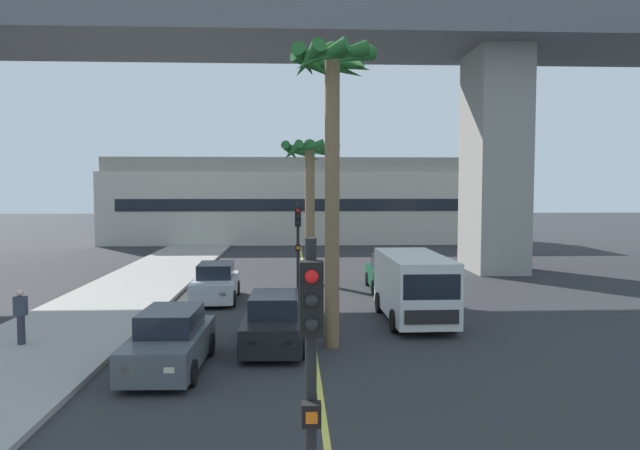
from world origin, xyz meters
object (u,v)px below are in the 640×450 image
car_queue_second (388,274)px  palm_tree_mid_median (332,110)px  traffic_light_median_near (311,383)px  car_queue_fourth (216,284)px  pedestrian_mid_block (21,316)px  car_queue_front (170,342)px  traffic_light_median_far (298,239)px  car_queue_third (274,323)px  palm_tree_near_median (309,174)px  delivery_van (414,285)px

car_queue_second → palm_tree_mid_median: size_ratio=0.46×
car_queue_second → traffic_light_median_near: (-4.25, -20.84, 1.99)m
car_queue_fourth → pedestrian_mid_block: pedestrian_mid_block is taller
car_queue_front → car_queue_fourth: bearing=90.2°
car_queue_front → traffic_light_median_near: traffic_light_median_near is taller
car_queue_second → traffic_light_median_far: (-4.22, -4.07, 1.99)m
car_queue_front → car_queue_second: bearing=56.7°
car_queue_front → traffic_light_median_near: size_ratio=0.99×
car_queue_front → pedestrian_mid_block: (-4.74, 2.13, 0.28)m
car_queue_second → palm_tree_mid_median: (-3.27, -9.68, 6.23)m
car_queue_fourth → car_queue_third: bearing=-69.8°
palm_tree_near_median → traffic_light_median_far: bearing=-95.7°
car_queue_fourth → delivery_van: bearing=-29.2°
car_queue_third → car_queue_fourth: (-2.66, 7.25, 0.00)m
car_queue_fourth → palm_tree_mid_median: size_ratio=0.47×
traffic_light_median_far → palm_tree_near_median: (0.62, 6.15, 2.70)m
car_queue_front → pedestrian_mid_block: pedestrian_mid_block is taller
car_queue_front → car_queue_third: 3.34m
car_queue_second → car_queue_front: bearing=-123.3°
car_queue_second → palm_tree_mid_median: 11.97m
car_queue_fourth → pedestrian_mid_block: size_ratio=2.56×
car_queue_second → traffic_light_median_near: size_ratio=0.98×
pedestrian_mid_block → traffic_light_median_far: bearing=33.7°
car_queue_second → palm_tree_mid_median: bearing=-108.7°
car_queue_front → palm_tree_mid_median: palm_tree_mid_median is taller
traffic_light_median_near → delivery_van: bearing=74.1°
delivery_van → traffic_light_median_far: size_ratio=1.25×
traffic_light_median_near → palm_tree_near_median: 23.08m
car_queue_front → traffic_light_median_near: 10.02m
car_queue_front → palm_tree_near_median: bearing=73.7°
traffic_light_median_near → car_queue_second: bearing=78.5°
car_queue_front → palm_tree_near_median: size_ratio=0.58×
pedestrian_mid_block → traffic_light_median_near: bearing=-54.4°
palm_tree_near_median → palm_tree_mid_median: (0.33, -11.76, 1.54)m
car_queue_second → palm_tree_near_median: bearing=150.1°
delivery_van → traffic_light_median_near: 14.99m
car_queue_fourth → pedestrian_mid_block: (-4.71, -7.19, 0.28)m
car_queue_second → car_queue_third: 10.78m
car_queue_fourth → traffic_light_median_far: (3.43, -1.77, 1.99)m
car_queue_second → traffic_light_median_far: bearing=-136.0°
traffic_light_median_near → palm_tree_mid_median: size_ratio=0.47×
car_queue_front → car_queue_fourth: same height
car_queue_front → car_queue_second: (7.62, 11.62, 0.00)m
car_queue_fourth → traffic_light_median_far: bearing=-27.3°
car_queue_fourth → traffic_light_median_near: 18.95m
palm_tree_near_median → delivery_van: bearing=-68.2°
car_queue_front → palm_tree_near_median: 15.02m
car_queue_front → traffic_light_median_near: (3.37, -9.22, 1.99)m
car_queue_third → traffic_light_median_far: 5.88m
traffic_light_median_near → palm_tree_near_median: bearing=88.4°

